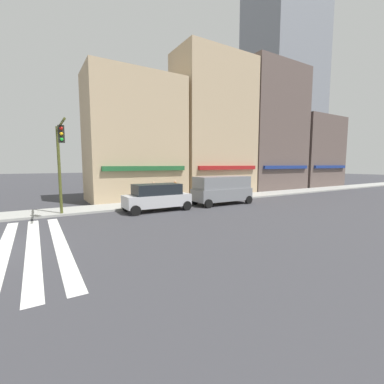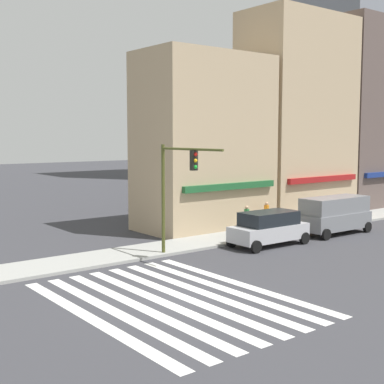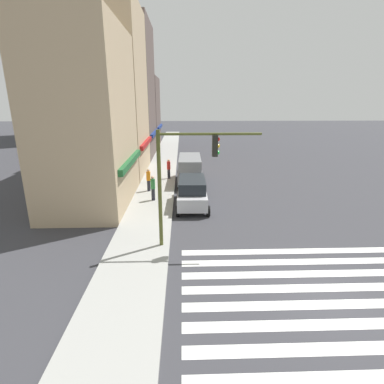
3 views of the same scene
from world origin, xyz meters
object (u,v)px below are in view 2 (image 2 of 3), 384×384
suv_silver (269,228)px  pedestrian_orange_vest (266,215)px  traffic_signal (176,181)px  pedestrian_red_jacket (322,212)px  van_grey (335,214)px  pedestrian_green_top (247,219)px

suv_silver → pedestrian_orange_vest: (3.21, 3.29, 0.04)m
traffic_signal → pedestrian_red_jacket: (13.16, 1.31, -2.88)m
traffic_signal → pedestrian_red_jacket: bearing=5.7°
traffic_signal → suv_silver: traffic_signal is taller
pedestrian_orange_vest → traffic_signal: bearing=150.0°
suv_silver → pedestrian_red_jacket: bearing=15.9°
van_grey → pedestrian_red_jacket: van_grey is taller
suv_silver → pedestrian_green_top: suv_silver is taller
suv_silver → pedestrian_orange_vest: suv_silver is taller
suv_silver → pedestrian_orange_vest: 4.60m
traffic_signal → pedestrian_orange_vest: size_ratio=3.24×
suv_silver → pedestrian_red_jacket: (7.12, 1.88, 0.04)m
suv_silver → van_grey: van_grey is taller
suv_silver → pedestrian_orange_vest: size_ratio=2.68×
pedestrian_green_top → pedestrian_red_jacket: same height
traffic_signal → suv_silver: bearing=-5.4°
pedestrian_orange_vest → pedestrian_red_jacket: size_ratio=1.00×
traffic_signal → pedestrian_green_top: 7.82m
van_grey → pedestrian_orange_vest: 4.27m
traffic_signal → suv_silver: (6.04, -0.58, -2.92)m
traffic_signal → suv_silver: size_ratio=1.21×
suv_silver → pedestrian_green_top: bearing=72.8°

